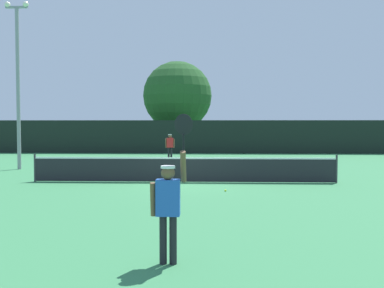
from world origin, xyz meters
The scene contains 10 objects.
ground_plane centered at (0.00, 0.00, 0.00)m, with size 120.00×120.00×0.00m, color #387F4C.
tennis_net centered at (0.00, 0.00, 0.51)m, with size 11.68×0.08×1.07m.
perimeter_fence centered at (0.00, 16.83, 1.25)m, with size 37.52×0.12×2.51m, color black.
player_serving centered at (0.35, -10.07, 1.05)m, with size 0.68×0.38×2.42m.
player_receiving centered at (-1.45, 10.36, 0.97)m, with size 0.57×0.23×1.59m.
tennis_ball centered at (1.52, -2.29, 0.03)m, with size 0.07×0.07×0.07m, color #CCE033.
light_pole centered at (-8.42, 4.65, 4.66)m, with size 1.18×0.28×8.19m.
large_tree centered at (-1.79, 21.35, 4.62)m, with size 5.86×5.86×7.56m.
parked_car_near centered at (-8.05, 24.14, 0.78)m, with size 1.99×4.24×1.69m.
parked_car_mid centered at (9.85, 25.12, 0.78)m, with size 2.49×4.43×1.69m.
Camera 1 is at (1.01, -17.21, 2.26)m, focal length 42.21 mm.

